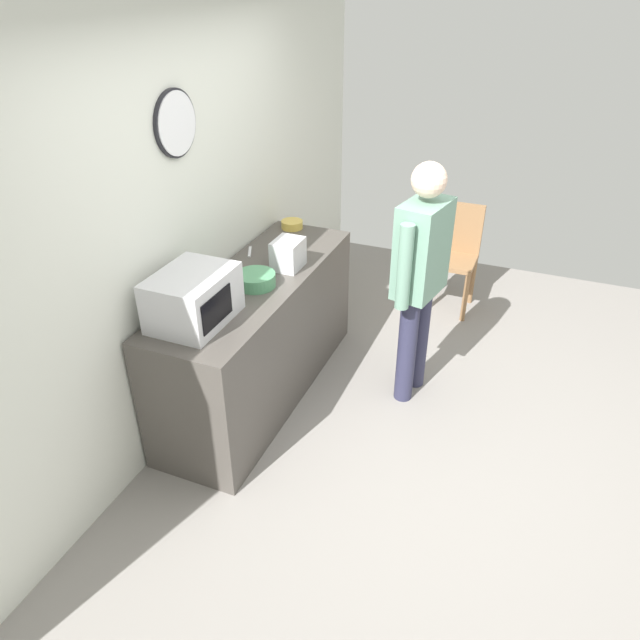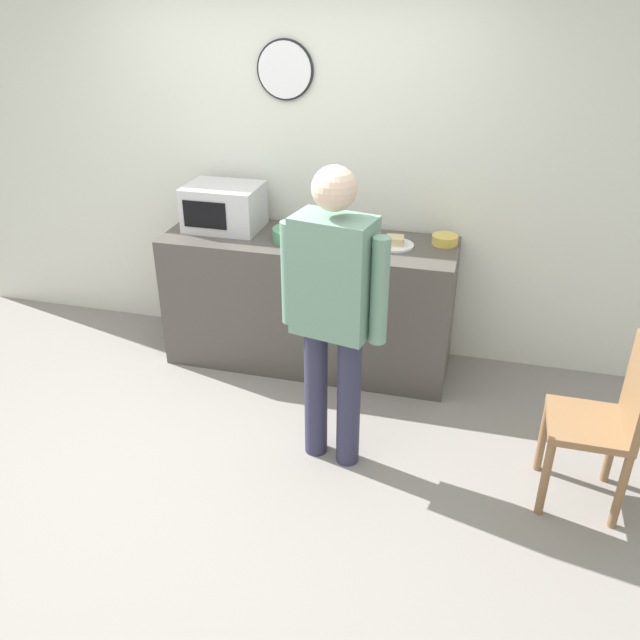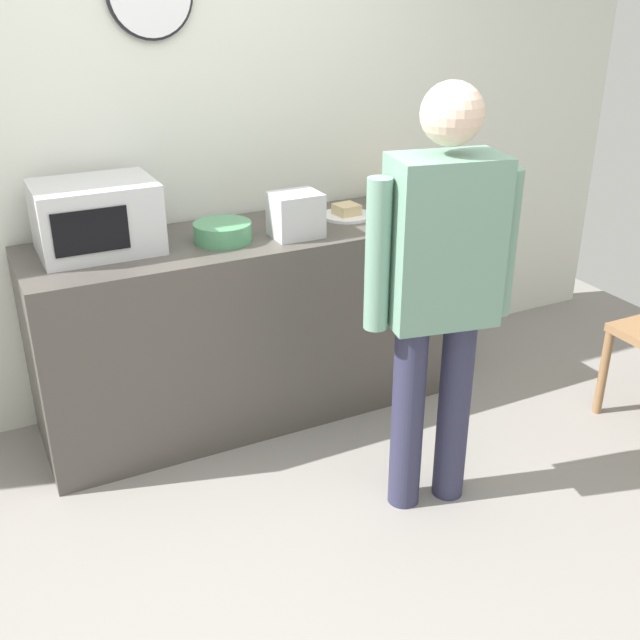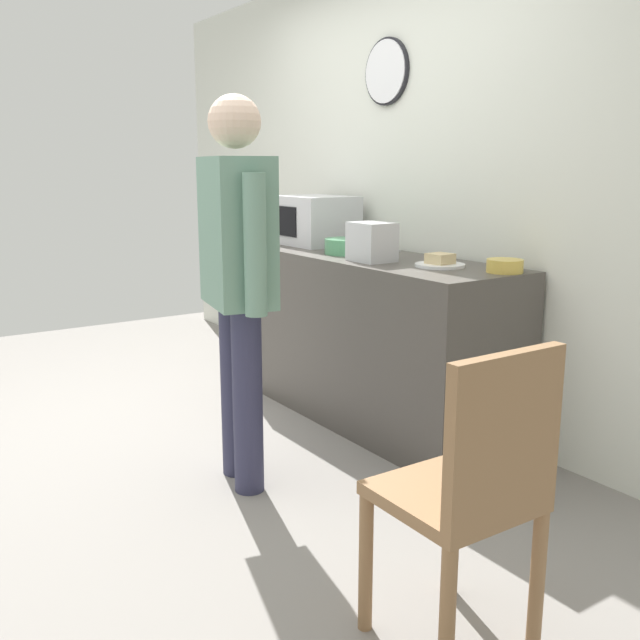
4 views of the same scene
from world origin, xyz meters
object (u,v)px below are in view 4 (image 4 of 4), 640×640
Objects in this scene: cereal_bowl at (348,246)px; wooden_chair at (473,488)px; fork_utensil at (394,252)px; person_standing at (238,266)px; salad_bowl at (505,266)px; spoon_utensil at (440,258)px; toaster at (372,242)px; sandwich_plate at (440,262)px; microwave at (314,220)px.

cereal_bowl is 0.28× the size of wooden_chair.
fork_utensil is 0.10× the size of person_standing.
salad_bowl is 0.99× the size of spoon_utensil.
toaster is 0.13× the size of person_standing.
cereal_bowl is (-0.67, -0.07, 0.02)m from sandwich_plate.
microwave reaches higher than cereal_bowl.
cereal_bowl reaches higher than spoon_utensil.
cereal_bowl is 1.53× the size of fork_utensil.
microwave is at bearing 166.61° from toaster.
microwave is 2.94× the size of fork_utensil.
microwave is 0.29× the size of person_standing.
cereal_bowl is 0.34m from toaster.
cereal_bowl reaches higher than sandwich_plate.
fork_utensil is at bearing 146.39° from wooden_chair.
spoon_utensil is at bearing 7.41° from fork_utensil.
person_standing is (0.51, -0.95, 0.02)m from cereal_bowl.
toaster is (-0.65, -0.27, 0.07)m from salad_bowl.
cereal_bowl is at bearing -116.12° from fork_utensil.
salad_bowl is at bearing 2.70° from microwave.
sandwich_plate is 1.44× the size of fork_utensil.
wooden_chair is (1.47, -1.24, -0.41)m from spoon_utensil.
toaster is at bearing 101.98° from person_standing.
person_standing is (0.18, -0.87, -0.04)m from toaster.
person_standing is (0.39, -1.19, 0.06)m from fork_utensil.
sandwich_plate is (1.19, -0.05, -0.13)m from microwave.
salad_bowl is 0.99m from cereal_bowl.
cereal_bowl is 1.18× the size of toaster.
cereal_bowl is 0.15× the size of person_standing.
person_standing reaches higher than spoon_utensil.
person_standing is 1.80× the size of wooden_chair.
fork_utensil and spoon_utensil have the same top height.
microwave is at bearing -170.38° from spoon_utensil.
spoon_utensil is 1.96m from wooden_chair.
toaster is at bearing -157.49° from salad_bowl.
microwave is at bearing 156.20° from wooden_chair.
sandwich_plate is 0.58m from fork_utensil.
cereal_bowl is at bearing 118.08° from person_standing.
cereal_bowl is at bearing -169.03° from salad_bowl.
toaster is 0.39m from fork_utensil.
salad_bowl is 1.23m from person_standing.
sandwich_plate is 1.67m from wooden_chair.
cereal_bowl is at bearing 153.49° from wooden_chair.
microwave is 2.97× the size of salad_bowl.
sandwich_plate reaches higher than fork_utensil.
toaster is 0.23× the size of wooden_chair.
fork_utensil is at bearing 63.88° from cereal_bowl.
wooden_chair is (1.59, -0.87, -0.50)m from toaster.
microwave is 0.87m from toaster.
sandwich_plate is at bearing -159.13° from salad_bowl.
microwave is at bearing -177.30° from salad_bowl.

